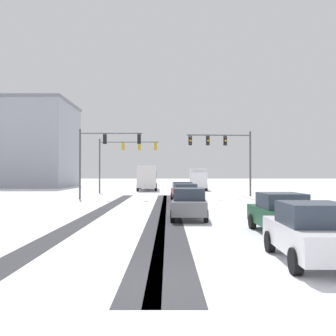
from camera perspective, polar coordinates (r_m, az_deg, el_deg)
name	(u,v)px	position (r m, az deg, el deg)	size (l,w,h in m)	color
ground_plane	(167,284)	(8.48, -0.23, -17.27)	(300.00, 300.00, 0.00)	white
wheel_track_left_lane	(170,211)	(23.57, 0.38, -6.61)	(1.19, 33.69, 0.01)	#38383D
wheel_track_right_lane	(101,211)	(23.95, -10.20, -6.51)	(1.03, 33.69, 0.01)	#38383D
wheel_track_center	(159,211)	(23.58, -1.33, -6.61)	(0.92, 33.69, 0.01)	#38383D
sidewalk_kerb_right	(331,213)	(24.00, 23.54, -6.31)	(4.00, 33.69, 0.12)	white
traffic_signal_near_right	(226,148)	(37.05, 8.76, 2.95)	(6.34, 0.80, 6.50)	#47474C
traffic_signal_near_left	(102,149)	(35.37, -9.96, 2.87)	(5.88, 0.42, 6.50)	#47474C
traffic_signal_far_left	(124,153)	(45.07, -6.71, 2.32)	(7.14, 0.51, 6.50)	#47474C
car_red_lead	(183,191)	(32.69, 2.26, -3.55)	(2.01, 4.19, 1.62)	red
car_silver_second	(186,195)	(27.31, 2.78, -4.10)	(1.85, 4.11, 1.62)	#B7BABF
car_grey_third	(190,204)	(19.58, 3.33, -5.42)	(2.00, 4.18, 1.62)	slate
car_dark_green_fourth	(281,213)	(15.58, 16.81, -6.59)	(1.89, 4.13, 1.62)	#194C2D
car_white_fifth	(312,232)	(10.93, 21.09, -9.09)	(1.94, 4.15, 1.62)	silver
bus_oncoming	(148,176)	(53.06, -3.04, -1.20)	(2.90, 11.07, 3.38)	silver
box_truck_delivery	(199,178)	(52.58, 4.68, -1.60)	(2.50, 7.47, 3.02)	silver
office_building_far_left_block	(8,145)	(70.63, -23.20, 3.30)	(22.44, 14.97, 14.63)	#9399A3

